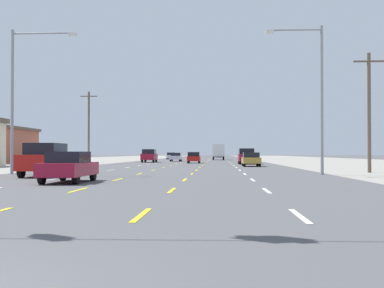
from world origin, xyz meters
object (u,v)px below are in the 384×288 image
at_px(streetlight_left_row_0, 19,90).
at_px(sedan_inner_left_nearest, 69,166).
at_px(sedan_far_right_mid, 251,159).
at_px(suv_far_right_midfar, 246,156).
at_px(suv_far_left_farther, 149,156).
at_px(box_truck_inner_right_distant_a, 218,151).
at_px(streetlight_right_row_0, 316,89).
at_px(sedan_inner_left_farthest, 176,157).
at_px(hatchback_far_left_distant_b, 171,156).
at_px(suv_far_left_near, 46,159).
at_px(hatchback_center_turn_far, 194,158).

bearing_deg(streetlight_left_row_0, sedan_inner_left_nearest, -56.56).
height_order(sedan_far_right_mid, suv_far_right_midfar, suv_far_right_midfar).
height_order(sedan_far_right_mid, suv_far_left_farther, suv_far_left_farther).
height_order(suv_far_right_midfar, streetlight_left_row_0, streetlight_left_row_0).
relative_size(sedan_inner_left_nearest, streetlight_left_row_0, 0.47).
xyz_separation_m(box_truck_inner_right_distant_a, streetlight_right_row_0, (6.17, -71.63, 3.68)).
bearing_deg(sedan_inner_left_farthest, streetlight_right_row_0, -75.84).
height_order(hatchback_far_left_distant_b, streetlight_left_row_0, streetlight_left_row_0).
bearing_deg(hatchback_far_left_distant_b, box_truck_inner_right_distant_a, -40.68).
relative_size(streetlight_left_row_0, streetlight_right_row_0, 1.00).
xyz_separation_m(sedan_far_right_mid, sedan_inner_left_farthest, (-10.58, 32.81, 0.00)).
height_order(sedan_inner_left_nearest, box_truck_inner_right_distant_a, box_truck_inner_right_distant_a).
bearing_deg(sedan_inner_left_nearest, suv_far_left_near, 117.60).
height_order(sedan_far_right_mid, hatchback_far_left_distant_b, hatchback_far_left_distant_b).
bearing_deg(sedan_far_right_mid, box_truck_inner_right_distant_a, 93.71).
bearing_deg(suv_far_right_midfar, streetlight_right_row_0, -85.03).
xyz_separation_m(hatchback_center_turn_far, streetlight_left_row_0, (-9.84, -37.51, 4.81)).
bearing_deg(suv_far_left_farther, streetlight_left_row_0, -93.72).
height_order(sedan_far_right_mid, hatchback_center_turn_far, hatchback_center_turn_far).
bearing_deg(suv_far_right_midfar, sedan_inner_left_nearest, -104.70).
height_order(hatchback_center_turn_far, suv_far_left_farther, suv_far_left_farther).
relative_size(suv_far_left_farther, streetlight_right_row_0, 0.51).
bearing_deg(suv_far_left_farther, suv_far_right_midfar, -40.85).
bearing_deg(hatchback_far_left_distant_b, sedan_far_right_mid, -76.98).
height_order(hatchback_center_turn_far, sedan_inner_left_farthest, hatchback_center_turn_far).
relative_size(sedan_far_right_mid, box_truck_inner_right_distant_a, 0.62).
bearing_deg(streetlight_left_row_0, sedan_far_right_mid, 50.88).
height_order(suv_far_left_near, box_truck_inner_right_distant_a, box_truck_inner_right_distant_a).
relative_size(suv_far_left_near, hatchback_far_left_distant_b, 1.26).
distance_m(suv_far_left_near, streetlight_left_row_0, 6.22).
height_order(hatchback_center_turn_far, box_truck_inner_right_distant_a, box_truck_inner_right_distant_a).
relative_size(suv_far_right_midfar, streetlight_left_row_0, 0.51).
height_order(sedan_inner_left_farthest, streetlight_left_row_0, streetlight_left_row_0).
height_order(suv_far_left_near, sedan_far_right_mid, suv_far_left_near).
xyz_separation_m(hatchback_center_turn_far, sedan_inner_left_farthest, (-3.80, 15.75, -0.03)).
bearing_deg(sedan_inner_left_farthest, hatchback_center_turn_far, -76.44).
bearing_deg(hatchback_far_left_distant_b, suv_far_left_farther, -89.77).
bearing_deg(hatchback_center_turn_far, sedan_inner_left_nearest, -94.59).
xyz_separation_m(hatchback_center_turn_far, box_truck_inner_right_distant_a, (3.46, 34.12, 1.05)).
xyz_separation_m(suv_far_right_midfar, hatchback_far_left_distant_b, (-14.08, 49.38, -0.24)).
height_order(suv_far_left_near, hatchback_center_turn_far, suv_far_left_near).
relative_size(sedan_inner_left_nearest, hatchback_far_left_distant_b, 1.15).
xyz_separation_m(sedan_inner_left_nearest, sedan_far_right_mid, (10.53, 29.67, 0.00)).
bearing_deg(sedan_inner_left_nearest, box_truck_inner_right_distant_a, 84.90).
xyz_separation_m(sedan_inner_left_nearest, suv_far_left_farther, (-3.27, 52.65, 0.27)).
xyz_separation_m(suv_far_right_midfar, hatchback_center_turn_far, (-6.91, 6.12, -0.24)).
distance_m(suv_far_left_near, hatchback_center_turn_far, 41.19).
bearing_deg(sedan_far_right_mid, suv_far_right_midfar, 89.35).
height_order(suv_far_left_near, hatchback_far_left_distant_b, suv_far_left_near).
xyz_separation_m(sedan_inner_left_nearest, streetlight_left_row_0, (-6.09, 9.23, 4.84)).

